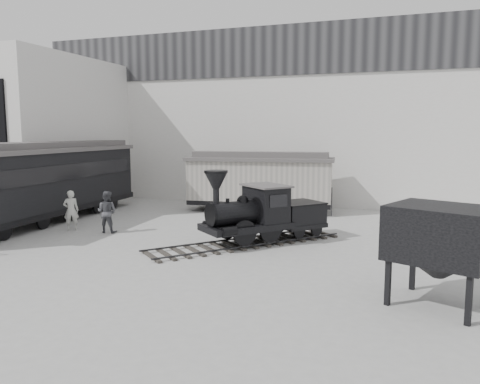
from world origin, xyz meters
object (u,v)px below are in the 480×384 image
(visitor_b, at_px, (107,212))
(coal_hopper, at_px, (440,241))
(boxcar, at_px, (260,180))
(visitor_a, at_px, (71,210))
(locomotive, at_px, (260,216))
(passenger_coach, at_px, (44,182))

(visitor_b, bearing_deg, coal_hopper, 153.49)
(boxcar, height_order, visitor_a, boxcar)
(boxcar, xyz_separation_m, visitor_a, (-6.84, -7.97, -0.87))
(visitor_a, bearing_deg, locomotive, 146.79)
(coal_hopper, bearing_deg, passenger_coach, -175.71)
(locomotive, distance_m, boxcar, 7.87)
(passenger_coach, bearing_deg, coal_hopper, -21.18)
(locomotive, xyz_separation_m, coal_hopper, (6.46, -5.34, 0.63))
(boxcar, xyz_separation_m, visitor_b, (-4.97, -7.85, -0.85))
(visitor_a, xyz_separation_m, coal_hopper, (15.50, -4.89, 0.80))
(passenger_coach, xyz_separation_m, visitor_a, (2.63, -1.28, -1.14))
(boxcar, bearing_deg, visitor_b, -128.88)
(locomotive, relative_size, passenger_coach, 0.54)
(boxcar, relative_size, visitor_b, 4.52)
(passenger_coach, bearing_deg, visitor_a, -28.39)
(passenger_coach, height_order, visitor_b, passenger_coach)
(visitor_a, height_order, visitor_b, visitor_b)
(locomotive, height_order, passenger_coach, passenger_coach)
(visitor_a, bearing_deg, passenger_coach, -62.09)
(boxcar, xyz_separation_m, coal_hopper, (8.66, -12.86, -0.07))
(boxcar, bearing_deg, locomotive, -80.16)
(visitor_a, bearing_deg, boxcar, -166.71)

